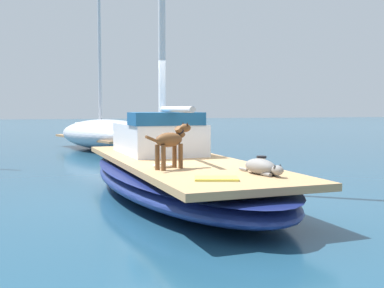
{
  "coord_description": "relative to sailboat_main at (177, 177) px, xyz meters",
  "views": [
    {
      "loc": [
        -2.06,
        -8.33,
        1.59
      ],
      "look_at": [
        0.0,
        -1.0,
        1.01
      ],
      "focal_mm": 44.87,
      "sensor_mm": 36.0,
      "label": 1
    }
  ],
  "objects": [
    {
      "name": "dog_brown",
      "position": [
        -0.41,
        -1.28,
        0.75
      ],
      "size": [
        0.84,
        0.56,
        0.7
      ],
      "color": "brown",
      "rests_on": "sailboat_main"
    },
    {
      "name": "ground_plane",
      "position": [
        0.0,
        0.0,
        -0.34
      ],
      "size": [
        120.0,
        120.0,
        0.0
      ],
      "primitive_type": "plane",
      "color": "navy"
    },
    {
      "name": "deck_towel",
      "position": [
        -0.09,
        -2.5,
        0.34
      ],
      "size": [
        0.64,
        0.5,
        0.03
      ],
      "primitive_type": "cube",
      "rotation": [
        0.0,
        0.0,
        -0.28
      ],
      "color": "#D8D14C",
      "rests_on": "sailboat_main"
    },
    {
      "name": "deck_winch",
      "position": [
        0.87,
        -1.76,
        0.42
      ],
      "size": [
        0.16,
        0.16,
        0.21
      ],
      "color": "#B7B7BC",
      "rests_on": "sailboat_main"
    },
    {
      "name": "dog_grey",
      "position": [
        0.66,
        -2.23,
        0.43
      ],
      "size": [
        0.4,
        0.94,
        0.22
      ],
      "color": "gray",
      "rests_on": "sailboat_main"
    },
    {
      "name": "cabin_house",
      "position": [
        -0.1,
        1.11,
        0.67
      ],
      "size": [
        1.58,
        2.33,
        0.84
      ],
      "color": "silver",
      "rests_on": "sailboat_main"
    },
    {
      "name": "coiled_rope",
      "position": [
        -0.48,
        -1.04,
        0.35
      ],
      "size": [
        0.32,
        0.32,
        0.04
      ],
      "primitive_type": "torus",
      "color": "beige",
      "rests_on": "sailboat_main"
    },
    {
      "name": "sailboat_main",
      "position": [
        0.0,
        0.0,
        0.0
      ],
      "size": [
        3.11,
        7.42,
        0.66
      ],
      "color": "navy",
      "rests_on": "ground"
    },
    {
      "name": "moored_boat_far_astern",
      "position": [
        -0.25,
        10.05,
        0.26
      ],
      "size": [
        4.48,
        6.33,
        7.43
      ],
      "color": "#B2B7C1",
      "rests_on": "ground"
    }
  ]
}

